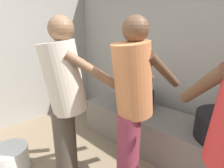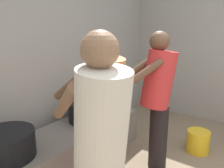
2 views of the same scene
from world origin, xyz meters
TOP-DOWN VIEW (x-y plane):
  - block_enclosure_rear at (0.00, 2.43)m, footprint 4.96×0.20m
  - hearth_ledge at (-0.22, 1.91)m, footprint 2.37×0.60m
  - cooking_pot_secondary at (-0.76, 1.94)m, footprint 0.48×0.48m
  - cook_in_cream_shirt at (-0.74, 0.90)m, footprint 0.58×0.71m
  - cook_in_orange_shirt at (-0.29, 1.25)m, footprint 0.38×0.67m
  - bucket_white_plastic at (-1.28, 0.51)m, footprint 0.37×0.37m

SIDE VIEW (x-z plane):
  - bucket_white_plastic at x=-1.28m, z-range 0.00..0.27m
  - hearth_ledge at x=-0.22m, z-range 0.00..0.44m
  - cooking_pot_secondary at x=-0.76m, z-range 0.44..0.67m
  - cook_in_orange_shirt at x=-0.29m, z-range 0.10..1.62m
  - cook_in_cream_shirt at x=-0.74m, z-range 0.10..1.62m
  - block_enclosure_rear at x=0.00m, z-range 0.00..2.31m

